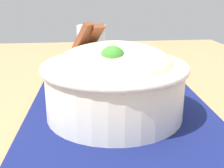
# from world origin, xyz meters

# --- Properties ---
(table) EXTENTS (1.35, 0.95, 0.70)m
(table) POSITION_xyz_m (0.00, 0.00, 0.65)
(table) COLOR #99754C
(table) RESTS_ON ground_plane
(placemat) EXTENTS (0.42, 0.32, 0.00)m
(placemat) POSITION_xyz_m (0.01, -0.01, 0.71)
(placemat) COLOR #11194C
(placemat) RESTS_ON table
(bowl) EXTENTS (0.25, 0.25, 0.14)m
(bowl) POSITION_xyz_m (-0.02, 0.00, 0.77)
(bowl) COLOR silver
(bowl) RESTS_ON placemat
(fork) EXTENTS (0.04, 0.13, 0.00)m
(fork) POSITION_xyz_m (0.08, -0.03, 0.71)
(fork) COLOR #B9B9B9
(fork) RESTS_ON placemat
(drinking_glass) EXTENTS (0.07, 0.07, 0.11)m
(drinking_glass) POSITION_xyz_m (0.30, 0.02, 0.75)
(drinking_glass) COLOR silver
(drinking_glass) RESTS_ON table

